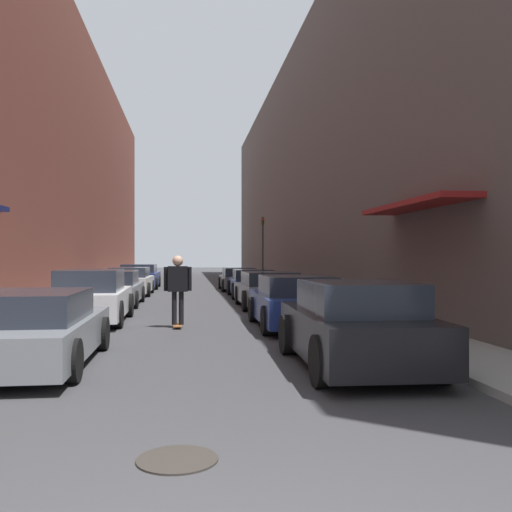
% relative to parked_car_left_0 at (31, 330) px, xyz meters
% --- Properties ---
extents(ground, '(123.06, 123.06, 0.00)m').
position_rel_parked_car_left_0_xyz_m(ground, '(2.59, 15.64, -0.58)').
color(ground, '#38383A').
extents(curb_strip_left, '(1.80, 55.94, 0.12)m').
position_rel_parked_car_left_0_xyz_m(curb_strip_left, '(-1.94, 21.23, -0.52)').
color(curb_strip_left, gray).
rests_on(curb_strip_left, ground).
extents(curb_strip_right, '(1.80, 55.94, 0.12)m').
position_rel_parked_car_left_0_xyz_m(curb_strip_right, '(7.12, 21.23, -0.52)').
color(curb_strip_right, gray).
rests_on(curb_strip_right, ground).
extents(building_row_left, '(4.90, 55.94, 13.78)m').
position_rel_parked_car_left_0_xyz_m(building_row_left, '(-4.84, 21.23, 6.31)').
color(building_row_left, brown).
rests_on(building_row_left, ground).
extents(building_row_right, '(4.90, 55.94, 13.00)m').
position_rel_parked_car_left_0_xyz_m(building_row_right, '(10.01, 21.23, 5.92)').
color(building_row_right, '#564C47').
rests_on(building_row_right, ground).
extents(parked_car_left_0, '(1.99, 4.48, 1.20)m').
position_rel_parked_car_left_0_xyz_m(parked_car_left_0, '(0.00, 0.00, 0.00)').
color(parked_car_left_0, gray).
rests_on(parked_car_left_0, ground).
extents(parked_car_left_1, '(1.87, 4.23, 1.39)m').
position_rel_parked_car_left_0_xyz_m(parked_car_left_1, '(-0.02, 5.91, 0.08)').
color(parked_car_left_1, silver).
rests_on(parked_car_left_1, ground).
extents(parked_car_left_2, '(1.86, 4.47, 1.23)m').
position_rel_parked_car_left_0_xyz_m(parked_car_left_2, '(-0.09, 11.15, 0.01)').
color(parked_car_left_2, gray).
rests_on(parked_car_left_2, ground).
extents(parked_car_left_3, '(1.94, 4.18, 1.24)m').
position_rel_parked_car_left_0_xyz_m(parked_car_left_3, '(-0.08, 16.48, 0.02)').
color(parked_car_left_3, silver).
rests_on(parked_car_left_3, ground).
extents(parked_car_left_4, '(2.09, 4.55, 1.30)m').
position_rel_parked_car_left_0_xyz_m(parked_car_left_4, '(-0.10, 21.84, 0.05)').
color(parked_car_left_4, navy).
rests_on(parked_car_left_4, ground).
extents(parked_car_right_0, '(1.88, 4.21, 1.35)m').
position_rel_parked_car_left_0_xyz_m(parked_car_right_0, '(5.06, -0.74, 0.08)').
color(parked_car_right_0, black).
rests_on(parked_car_right_0, ground).
extents(parked_car_right_1, '(1.98, 4.19, 1.27)m').
position_rel_parked_car_left_0_xyz_m(parked_car_right_1, '(5.08, 4.27, 0.04)').
color(parked_car_right_1, navy).
rests_on(parked_car_right_1, ground).
extents(parked_car_right_2, '(2.04, 4.31, 1.21)m').
position_rel_parked_car_left_0_xyz_m(parked_car_right_2, '(5.20, 9.69, 0.01)').
color(parked_car_right_2, gray).
rests_on(parked_car_right_2, ground).
extents(parked_car_right_3, '(1.93, 4.21, 1.18)m').
position_rel_parked_car_left_0_xyz_m(parked_car_right_3, '(5.20, 14.58, 0.00)').
color(parked_car_right_3, navy).
rests_on(parked_car_right_3, ground).
extents(parked_car_right_4, '(1.87, 4.21, 1.15)m').
position_rel_parked_car_left_0_xyz_m(parked_car_right_4, '(5.05, 19.48, -0.02)').
color(parked_car_right_4, '#515459').
rests_on(parked_car_right_4, ground).
extents(skateboarder, '(0.67, 0.78, 1.76)m').
position_rel_parked_car_left_0_xyz_m(skateboarder, '(2.23, 4.60, 0.50)').
color(skateboarder, brown).
rests_on(skateboarder, ground).
extents(manhole_cover, '(0.70, 0.70, 0.02)m').
position_rel_parked_car_left_0_xyz_m(manhole_cover, '(2.38, -4.47, -0.57)').
color(manhole_cover, '#332D28').
rests_on(manhole_cover, ground).
extents(traffic_light, '(0.16, 0.22, 3.86)m').
position_rel_parked_car_left_0_xyz_m(traffic_light, '(6.78, 23.19, 1.90)').
color(traffic_light, '#2D2D2D').
rests_on(traffic_light, curb_strip_right).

